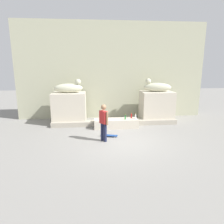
{
  "coord_description": "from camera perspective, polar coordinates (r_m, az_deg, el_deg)",
  "views": [
    {
      "loc": [
        -1.23,
        -8.42,
        3.33
      ],
      "look_at": [
        -0.31,
        1.16,
        1.1
      ],
      "focal_mm": 32.51,
      "sensor_mm": 36.0,
      "label": 1
    }
  ],
  "objects": [
    {
      "name": "pedestal_left",
      "position": [
        12.03,
        -11.88,
        1.09
      ],
      "size": [
        1.89,
        1.34,
        1.79
      ],
      "primitive_type": "cube",
      "color": "beige",
      "rests_on": "ground_plane"
    },
    {
      "name": "pedestal_right",
      "position": [
        12.55,
        12.38,
        1.56
      ],
      "size": [
        1.89,
        1.34,
        1.79
      ],
      "primitive_type": "cube",
      "color": "beige",
      "rests_on": "ground_plane"
    },
    {
      "name": "bottle_green",
      "position": [
        10.92,
        3.75,
        -1.55
      ],
      "size": [
        0.07,
        0.07,
        0.28
      ],
      "color": "#1E722D",
      "rests_on": "ledge_block"
    },
    {
      "name": "bottle_clear",
      "position": [
        11.17,
        6.61,
        -1.3
      ],
      "size": [
        0.08,
        0.08,
        0.27
      ],
      "color": "silver",
      "rests_on": "ledge_block"
    },
    {
      "name": "facade_wall",
      "position": [
        13.15,
        -0.11,
        11.45
      ],
      "size": [
        11.77,
        0.6,
        5.93
      ],
      "primitive_type": "cube",
      "color": "#B2B394",
      "rests_on": "ground_plane"
    },
    {
      "name": "statue_reclining_left",
      "position": [
        11.85,
        -11.97,
        6.69
      ],
      "size": [
        1.62,
        0.62,
        0.78
      ],
      "rotation": [
        0.0,
        0.0,
        -0.04
      ],
      "color": "beige",
      "rests_on": "pedestal_left"
    },
    {
      "name": "skater",
      "position": [
        8.95,
        -2.37,
        -2.59
      ],
      "size": [
        0.38,
        0.44,
        1.67
      ],
      "rotation": [
        0.0,
        0.0,
        5.39
      ],
      "color": "#1E233F",
      "rests_on": "ground_plane"
    },
    {
      "name": "bottle_red",
      "position": [
        11.24,
        5.46,
        -1.11
      ],
      "size": [
        0.07,
        0.07,
        0.3
      ],
      "color": "red",
      "rests_on": "ledge_block"
    },
    {
      "name": "skateboard",
      "position": [
        9.72,
        -0.83,
        -6.59
      ],
      "size": [
        0.82,
        0.43,
        0.08
      ],
      "rotation": [
        0.0,
        0.0,
        5.99
      ],
      "color": "navy",
      "rests_on": "ground_plane"
    },
    {
      "name": "ledge_block",
      "position": [
        11.08,
        1.12,
        -3.18
      ],
      "size": [
        2.37,
        0.76,
        0.47
      ],
      "primitive_type": "cube",
      "color": "beige",
      "rests_on": "ground_plane"
    },
    {
      "name": "ground_plane",
      "position": [
        9.14,
        2.66,
        -8.34
      ],
      "size": [
        40.0,
        40.0,
        0.0
      ],
      "primitive_type": "plane",
      "color": "gray"
    },
    {
      "name": "stair_step",
      "position": [
        11.53,
        0.86,
        -3.05
      ],
      "size": [
        7.08,
        0.5,
        0.27
      ],
      "primitive_type": "cube",
      "color": "#A9A08F",
      "rests_on": "ground_plane"
    },
    {
      "name": "bottle_brown",
      "position": [
        10.87,
        -2.63,
        -1.49
      ],
      "size": [
        0.07,
        0.07,
        0.32
      ],
      "color": "#593314",
      "rests_on": "ledge_block"
    },
    {
      "name": "statue_reclining_right",
      "position": [
        12.38,
        12.48,
        6.92
      ],
      "size": [
        1.68,
        0.86,
        0.78
      ],
      "rotation": [
        0.0,
        0.0,
        2.94
      ],
      "color": "beige",
      "rests_on": "pedestal_right"
    }
  ]
}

